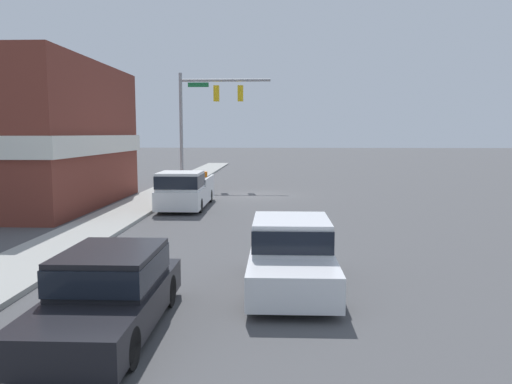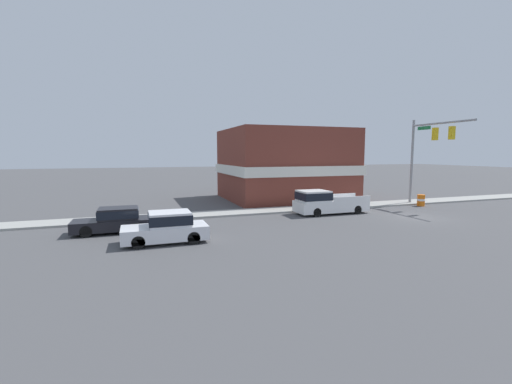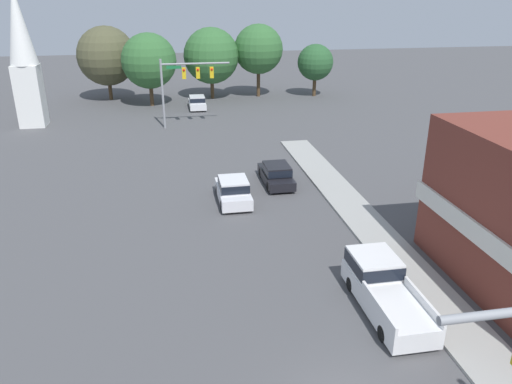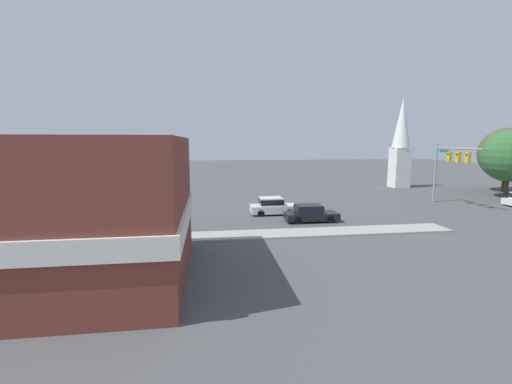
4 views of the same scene
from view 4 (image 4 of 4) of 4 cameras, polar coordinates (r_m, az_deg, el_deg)
The scene contains 10 objects.
ground_plane at distance 32.65m, azimuth -28.83°, elevation -4.69°, with size 200.00×200.00×0.00m, color #4C4C4F.
sidewalk_curb at distance 27.55m, azimuth -33.04°, elevation -7.12°, with size 2.40×60.00×0.14m.
far_signal_assembly at distance 41.67m, azimuth 29.60°, elevation 4.55°, with size 6.59×0.49×6.61m.
car_lead at distance 32.27m, azimuth 2.76°, elevation -2.29°, with size 1.90×4.33×1.61m.
car_oncoming at distance 29.68m, azimuth 9.01°, elevation -3.46°, with size 1.80×4.53×1.46m.
pickup_truck_parked at distance 27.80m, azimuth -20.94°, elevation -4.41°, with size 2.01×5.69×1.84m.
corner_brick_building at distance 18.86m, azimuth -29.74°, elevation -2.91°, with size 10.60×11.97×7.00m.
church_steeple at distance 55.89m, azimuth 23.01°, elevation 7.81°, with size 2.62×2.62×13.22m.
backdrop_tree_left_far at distance 58.00m, azimuth 36.28°, elevation 5.20°, with size 6.98×6.98×8.73m.
backdrop_tree_left_mid at distance 51.32m, azimuth 36.62°, elevation 4.83°, with size 6.21×6.21×8.22m.
Camera 4 is at (29.73, 11.69, 6.76)m, focal length 24.00 mm.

